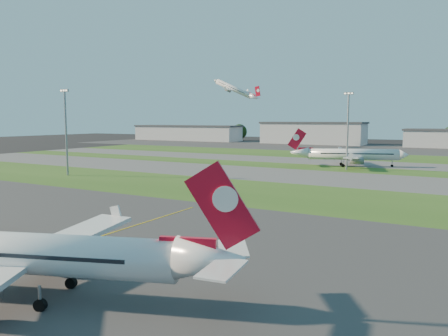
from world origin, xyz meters
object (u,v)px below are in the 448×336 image
Objects in this scene: airliner_taxiing at (352,155)px; light_mast_west at (66,126)px; light_mast_centre at (348,126)px; airliner_parked at (24,254)px.

airliner_taxiing is 97.23m from light_mast_west.
light_mast_west is at bearing 23.44° from airliner_taxiing.
light_mast_west and light_mast_centre have the same top height.
airliner_parked is 1.42× the size of light_mast_west.
light_mast_west is 1.00× the size of light_mast_centre.
light_mast_centre is at bearing 38.66° from light_mast_west.
airliner_taxiing is 15.89m from light_mast_centre.
airliner_taxiing is 1.44× the size of light_mast_centre.
light_mast_centre reaches higher than airliner_parked.
light_mast_west is at bearing 117.06° from airliner_parked.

